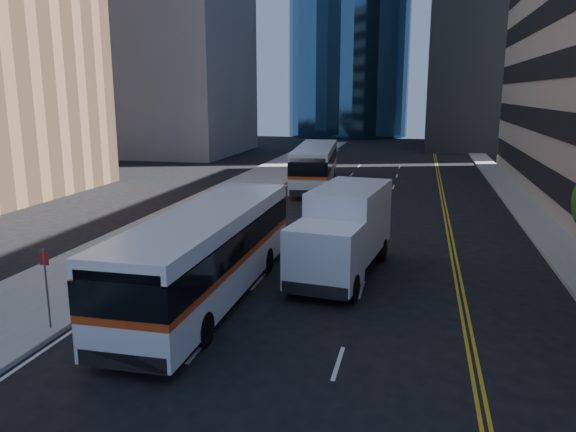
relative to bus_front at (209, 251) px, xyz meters
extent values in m
plane|color=black|center=(4.69, -5.86, -1.74)|extent=(160.00, 160.00, 0.00)
cube|color=gray|center=(-5.81, 19.14, -1.67)|extent=(5.00, 90.00, 0.15)
cube|color=gray|center=(13.69, 19.14, -1.67)|extent=(2.00, 90.00, 0.15)
cube|color=gray|center=(-23.31, 46.14, 15.76)|extent=(18.00, 18.00, 35.00)
cube|color=white|center=(0.00, 0.00, -0.81)|extent=(2.71, 12.35, 1.13)
cube|color=#CD4013|center=(0.00, 0.00, -0.15)|extent=(2.73, 12.37, 0.23)
cube|color=black|center=(0.00, 0.00, 0.42)|extent=(2.73, 12.37, 0.93)
cube|color=white|center=(0.00, 0.00, 1.19)|extent=(2.71, 12.35, 0.51)
cylinder|color=black|center=(-1.21, -3.70, -1.23)|extent=(0.31, 1.03, 1.03)
cylinder|color=black|center=(1.23, -3.69, -1.23)|extent=(0.31, 1.03, 1.03)
cylinder|color=black|center=(-1.23, 3.29, -1.23)|extent=(0.31, 1.03, 1.03)
cylinder|color=black|center=(1.21, 3.30, -1.23)|extent=(0.31, 1.03, 1.03)
cube|color=white|center=(-0.77, 24.71, -0.81)|extent=(3.89, 12.55, 1.13)
cube|color=#DC5014|center=(-0.77, 24.71, -0.15)|extent=(3.91, 12.58, 0.23)
cube|color=black|center=(-0.77, 24.71, 0.42)|extent=(3.91, 12.58, 0.93)
cube|color=white|center=(-0.77, 24.71, 1.19)|extent=(3.89, 12.55, 0.51)
cylinder|color=black|center=(-1.61, 20.90, -1.23)|extent=(0.41, 1.05, 1.03)
cylinder|color=black|center=(0.81, 21.15, -1.23)|extent=(0.41, 1.05, 1.03)
cylinder|color=black|center=(-2.31, 27.87, -1.23)|extent=(0.41, 1.05, 1.03)
cylinder|color=black|center=(0.11, 28.11, -1.23)|extent=(0.41, 1.05, 1.03)
cube|color=white|center=(3.93, 1.18, -0.24)|extent=(2.76, 2.58, 2.18)
cube|color=black|center=(3.80, 0.21, 0.18)|extent=(2.27, 0.35, 1.14)
cube|color=white|center=(4.39, 4.78, 0.38)|extent=(3.10, 5.25, 2.69)
cube|color=black|center=(4.24, 3.65, -1.17)|extent=(2.74, 7.02, 0.26)
cylinder|color=black|center=(2.79, 1.12, -1.24)|extent=(0.41, 1.02, 0.99)
cylinder|color=black|center=(5.02, 0.83, -1.24)|extent=(0.41, 1.02, 0.99)
cylinder|color=black|center=(3.45, 6.26, -1.24)|extent=(0.41, 1.02, 0.99)
cylinder|color=black|center=(5.67, 5.97, -1.24)|extent=(0.41, 1.02, 0.99)
camera|label=1|loc=(7.07, -17.84, 5.46)|focal=35.00mm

